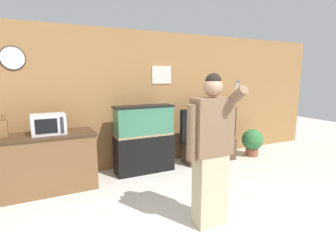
{
  "coord_description": "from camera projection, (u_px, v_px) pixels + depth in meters",
  "views": [
    {
      "loc": [
        -1.35,
        -1.8,
        1.75
      ],
      "look_at": [
        0.3,
        1.52,
        1.05
      ],
      "focal_mm": 28.0,
      "sensor_mm": 36.0,
      "label": 1
    }
  ],
  "objects": [
    {
      "name": "knife_block",
      "position": [
        1.0,
        129.0,
        3.7
      ],
      "size": [
        0.15,
        0.11,
        0.34
      ],
      "color": "brown",
      "rests_on": "counter_island"
    },
    {
      "name": "counter_island",
      "position": [
        44.0,
        163.0,
        3.99
      ],
      "size": [
        1.54,
        0.62,
        0.9
      ],
      "color": "brown",
      "rests_on": "ground_plane"
    },
    {
      "name": "person_standing",
      "position": [
        211.0,
        149.0,
        2.99
      ],
      "size": [
        0.56,
        0.43,
        1.79
      ],
      "color": "#BCAD89",
      "rests_on": "ground_plane"
    },
    {
      "name": "tv_on_stand",
      "position": [
        209.0,
        145.0,
        5.47
      ],
      "size": [
        1.37,
        0.4,
        1.12
      ],
      "color": "#4C3828",
      "rests_on": "ground_plane"
    },
    {
      "name": "wall_back_paneled",
      "position": [
        118.0,
        101.0,
        4.91
      ],
      "size": [
        10.0,
        0.08,
        2.6
      ],
      "color": "olive",
      "rests_on": "ground_plane"
    },
    {
      "name": "aquarium_on_stand",
      "position": [
        144.0,
        139.0,
        4.79
      ],
      "size": [
        1.08,
        0.37,
        1.24
      ],
      "color": "black",
      "rests_on": "ground_plane"
    },
    {
      "name": "microwave",
      "position": [
        49.0,
        124.0,
        3.9
      ],
      "size": [
        0.47,
        0.35,
        0.3
      ],
      "color": "silver",
      "rests_on": "counter_island"
    },
    {
      "name": "potted_plant",
      "position": [
        252.0,
        141.0,
        5.82
      ],
      "size": [
        0.47,
        0.47,
        0.6
      ],
      "color": "brown",
      "rests_on": "ground_plane"
    }
  ]
}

